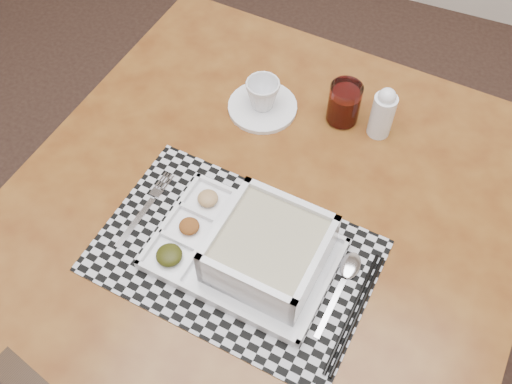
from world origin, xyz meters
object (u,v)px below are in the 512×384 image
dining_table (268,223)px  juice_glass (344,105)px  serving_tray (261,251)px  creamer_bottle (383,113)px  cup (263,94)px

dining_table → juice_glass: bearing=76.2°
serving_tray → creamer_bottle: bearing=73.5°
dining_table → serving_tray: size_ratio=3.09×
dining_table → cup: size_ratio=14.43×
serving_tray → cup: bearing=111.6°
dining_table → juice_glass: juice_glass is taller
dining_table → serving_tray: (0.03, -0.12, 0.11)m
dining_table → creamer_bottle: bearing=60.3°
dining_table → cup: (-0.10, 0.22, 0.12)m
cup → creamer_bottle: creamer_bottle is taller
creamer_bottle → dining_table: bearing=-119.7°
cup → juice_glass: bearing=18.0°
cup → creamer_bottle: size_ratio=0.59×
cup → dining_table: bearing=-59.8°
serving_tray → creamer_bottle: 0.39m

